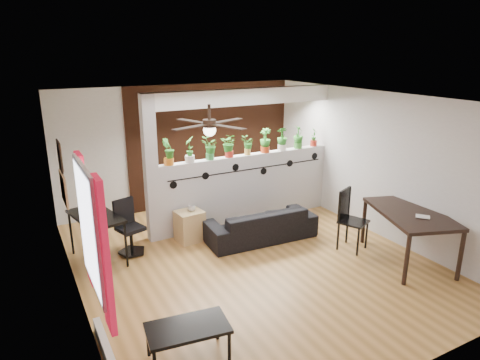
% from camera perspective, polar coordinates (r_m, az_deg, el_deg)
% --- Properties ---
extents(room_shell, '(6.30, 7.10, 2.90)m').
position_cam_1_polar(room_shell, '(6.59, 1.35, -0.53)').
color(room_shell, olive).
rests_on(room_shell, ground).
extents(partition_wall, '(3.60, 0.18, 1.35)m').
position_cam_1_polar(partition_wall, '(8.40, 0.98, -1.07)').
color(partition_wall, '#BCBCC1').
rests_on(partition_wall, ground).
extents(ceiling_header, '(3.60, 0.18, 0.30)m').
position_cam_1_polar(ceiling_header, '(8.03, 1.05, 11.05)').
color(ceiling_header, white).
rests_on(ceiling_header, room_shell).
extents(pier_column, '(0.22, 0.20, 2.60)m').
position_cam_1_polar(pier_column, '(7.51, -11.81, 1.31)').
color(pier_column, '#BCBCC1').
rests_on(pier_column, ground).
extents(brick_panel, '(3.90, 0.05, 2.60)m').
position_cam_1_polar(brick_panel, '(9.50, -3.36, 4.95)').
color(brick_panel, '#9F4E2E').
rests_on(brick_panel, ground).
extents(vine_decal, '(3.31, 0.01, 0.30)m').
position_cam_1_polar(vine_decal, '(8.20, 1.33, 1.43)').
color(vine_decal, black).
rests_on(vine_decal, partition_wall).
extents(window_assembly, '(0.09, 1.30, 1.55)m').
position_cam_1_polar(window_assembly, '(4.65, -19.25, -6.55)').
color(window_assembly, white).
rests_on(window_assembly, room_shell).
extents(baseboard_heater, '(0.08, 1.00, 0.18)m').
position_cam_1_polar(baseboard_heater, '(5.36, -17.50, -20.59)').
color(baseboard_heater, silver).
rests_on(baseboard_heater, ground).
extents(corkboard, '(0.03, 0.60, 0.45)m').
position_cam_1_polar(corkboard, '(6.71, -22.44, -1.09)').
color(corkboard, '#A4784F').
rests_on(corkboard, room_shell).
extents(framed_art, '(0.03, 0.34, 0.44)m').
position_cam_1_polar(framed_art, '(6.54, -22.90, 2.95)').
color(framed_art, '#8C7259').
rests_on(framed_art, room_shell).
extents(ceiling_fan, '(1.19, 1.19, 0.43)m').
position_cam_1_polar(ceiling_fan, '(5.74, -4.09, 7.20)').
color(ceiling_fan, black).
rests_on(ceiling_fan, room_shell).
extents(potted_plant_0, '(0.25, 0.21, 0.47)m').
position_cam_1_polar(potted_plant_0, '(7.53, -9.54, 3.84)').
color(potted_plant_0, orange).
rests_on(potted_plant_0, partition_wall).
extents(potted_plant_1, '(0.27, 0.30, 0.47)m').
position_cam_1_polar(potted_plant_1, '(7.66, -6.75, 4.17)').
color(potted_plant_1, white).
rests_on(potted_plant_1, partition_wall).
extents(potted_plant_2, '(0.24, 0.20, 0.42)m').
position_cam_1_polar(potted_plant_2, '(7.82, -4.05, 4.33)').
color(potted_plant_2, '#348F42').
rests_on(potted_plant_2, partition_wall).
extents(potted_plant_3, '(0.29, 0.29, 0.44)m').
position_cam_1_polar(potted_plant_3, '(7.98, -1.46, 4.71)').
color(potted_plant_3, red).
rests_on(potted_plant_3, partition_wall).
extents(potted_plant_4, '(0.21, 0.18, 0.36)m').
position_cam_1_polar(potted_plant_4, '(8.17, 1.02, 4.72)').
color(potted_plant_4, gold).
rests_on(potted_plant_4, partition_wall).
extents(potted_plant_5, '(0.32, 0.32, 0.48)m').
position_cam_1_polar(potted_plant_5, '(8.36, 3.39, 5.37)').
color(potted_plant_5, '#C83E17').
rests_on(potted_plant_5, partition_wall).
extents(potted_plant_6, '(0.27, 0.23, 0.47)m').
position_cam_1_polar(potted_plant_6, '(8.57, 5.65, 5.58)').
color(potted_plant_6, white).
rests_on(potted_plant_6, partition_wall).
extents(potted_plant_7, '(0.24, 0.28, 0.46)m').
position_cam_1_polar(potted_plant_7, '(8.79, 7.79, 5.78)').
color(potted_plant_7, '#3C8731').
rests_on(potted_plant_7, partition_wall).
extents(potted_plant_8, '(0.25, 0.26, 0.40)m').
position_cam_1_polar(potted_plant_8, '(9.03, 9.83, 5.79)').
color(potted_plant_8, '#B22A1C').
rests_on(potted_plant_8, partition_wall).
extents(sofa, '(1.93, 0.85, 0.55)m').
position_cam_1_polar(sofa, '(7.73, 2.73, -5.92)').
color(sofa, black).
rests_on(sofa, ground).
extents(cube_shelf, '(0.49, 0.45, 0.55)m').
position_cam_1_polar(cube_shelf, '(7.70, -6.74, -6.10)').
color(cube_shelf, tan).
rests_on(cube_shelf, ground).
extents(cup, '(0.15, 0.15, 0.10)m').
position_cam_1_polar(cup, '(7.60, -6.47, -3.75)').
color(cup, gray).
rests_on(cup, cube_shelf).
extents(computer_desk, '(0.78, 1.18, 0.78)m').
position_cam_1_polar(computer_desk, '(7.17, -18.69, -5.02)').
color(computer_desk, black).
rests_on(computer_desk, ground).
extents(monitor, '(0.32, 0.07, 0.18)m').
position_cam_1_polar(monitor, '(7.25, -19.03, -3.41)').
color(monitor, black).
rests_on(monitor, computer_desk).
extents(office_chair, '(0.48, 0.49, 0.92)m').
position_cam_1_polar(office_chair, '(7.39, -14.60, -6.53)').
color(office_chair, black).
rests_on(office_chair, ground).
extents(dining_table, '(1.39, 1.75, 0.83)m').
position_cam_1_polar(dining_table, '(7.31, 21.78, -4.59)').
color(dining_table, black).
rests_on(dining_table, ground).
extents(book, '(0.25, 0.25, 0.02)m').
position_cam_1_polar(book, '(7.03, 23.18, -4.75)').
color(book, gray).
rests_on(book, dining_table).
extents(folding_chair, '(0.56, 0.56, 1.05)m').
position_cam_1_polar(folding_chair, '(7.48, 14.29, -4.41)').
color(folding_chair, black).
rests_on(folding_chair, ground).
extents(coffee_table, '(0.95, 0.61, 0.42)m').
position_cam_1_polar(coffee_table, '(4.96, -6.99, -19.23)').
color(coffee_table, black).
rests_on(coffee_table, ground).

